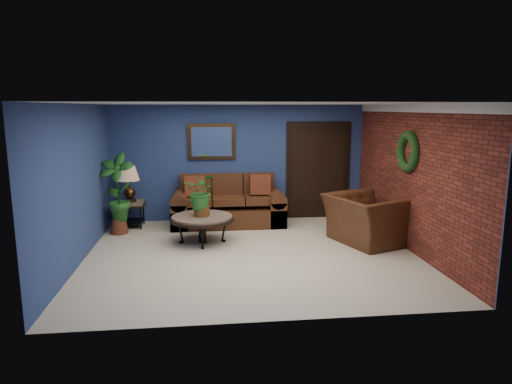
{
  "coord_description": "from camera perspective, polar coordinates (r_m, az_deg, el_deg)",
  "views": [
    {
      "loc": [
        -0.77,
        -7.36,
        2.44
      ],
      "look_at": [
        0.14,
        0.55,
        0.96
      ],
      "focal_mm": 32.0,
      "sensor_mm": 36.0,
      "label": 1
    }
  ],
  "objects": [
    {
      "name": "wreath",
      "position": [
        8.21,
        18.45,
        4.81
      ],
      "size": [
        0.16,
        0.72,
        0.72
      ],
      "primitive_type": "torus",
      "rotation": [
        0.0,
        1.57,
        0.0
      ],
      "color": "black",
      "rests_on": "wall_right_brick"
    },
    {
      "name": "crown_molding",
      "position": [
        8.15,
        19.1,
        9.88
      ],
      "size": [
        0.03,
        5.0,
        0.14
      ],
      "primitive_type": "cube",
      "color": "white",
      "rests_on": "wall_right_brick"
    },
    {
      "name": "floor_plant",
      "position": [
        9.68,
        12.4,
        -1.73
      ],
      "size": [
        0.39,
        0.32,
        0.82
      ],
      "color": "#5C3417",
      "rests_on": "ground"
    },
    {
      "name": "floor",
      "position": [
        7.8,
        -0.56,
        -7.72
      ],
      "size": [
        5.5,
        5.5,
        0.0
      ],
      "primitive_type": "plane",
      "color": "beige",
      "rests_on": "ground"
    },
    {
      "name": "sofa",
      "position": [
        9.69,
        -3.53,
        -1.98
      ],
      "size": [
        2.35,
        1.01,
        1.06
      ],
      "color": "#4E2B16",
      "rests_on": "ground"
    },
    {
      "name": "table_lamp",
      "position": [
        9.65,
        -15.61,
        1.53
      ],
      "size": [
        0.43,
        0.43,
        0.72
      ],
      "color": "#452D15",
      "rests_on": "end_table"
    },
    {
      "name": "wall_mirror",
      "position": [
        9.85,
        -5.58,
        6.28
      ],
      "size": [
        1.02,
        0.06,
        0.77
      ],
      "primitive_type": "cube",
      "color": "#452D15",
      "rests_on": "wall_back"
    },
    {
      "name": "side_chair",
      "position": [
        9.75,
        0.79,
        -0.66
      ],
      "size": [
        0.45,
        0.45,
        0.97
      ],
      "rotation": [
        0.0,
        0.0,
        0.09
      ],
      "color": "brown",
      "rests_on": "ground"
    },
    {
      "name": "end_table",
      "position": [
        9.75,
        -15.44,
        -1.9
      ],
      "size": [
        0.58,
        0.58,
        0.53
      ],
      "color": "#544F4A",
      "rests_on": "ground"
    },
    {
      "name": "wall_back",
      "position": [
        9.96,
        -2.08,
        3.65
      ],
      "size": [
        5.5,
        0.04,
        2.5
      ],
      "primitive_type": "cube",
      "color": "navy",
      "rests_on": "ground"
    },
    {
      "name": "coffee_table",
      "position": [
        8.36,
        -6.76,
        -3.39
      ],
      "size": [
        1.16,
        1.16,
        0.5
      ],
      "rotation": [
        0.0,
        0.0,
        -0.23
      ],
      "color": "#544F4A",
      "rests_on": "ground"
    },
    {
      "name": "ceiling",
      "position": [
        7.4,
        -0.6,
        10.98
      ],
      "size": [
        5.5,
        5.0,
        0.02
      ],
      "primitive_type": "cube",
      "color": "silver",
      "rests_on": "wall_back"
    },
    {
      "name": "wall_right_brick",
      "position": [
        8.25,
        18.8,
        1.66
      ],
      "size": [
        0.04,
        5.0,
        2.5
      ],
      "primitive_type": "cube",
      "color": "maroon",
      "rests_on": "ground"
    },
    {
      "name": "wall_left",
      "position": [
        7.72,
        -21.34,
        0.92
      ],
      "size": [
        0.04,
        5.0,
        2.5
      ],
      "primitive_type": "cube",
      "color": "navy",
      "rests_on": "ground"
    },
    {
      "name": "closet_door",
      "position": [
        10.25,
        7.76,
        2.63
      ],
      "size": [
        1.44,
        0.06,
        2.18
      ],
      "primitive_type": "cube",
      "color": "black",
      "rests_on": "wall_back"
    },
    {
      "name": "tall_plant",
      "position": [
        9.22,
        -16.95,
        0.22
      ],
      "size": [
        0.82,
        0.68,
        1.59
      ],
      "color": "brown",
      "rests_on": "ground"
    },
    {
      "name": "coffee_plant",
      "position": [
        8.26,
        -6.83,
        -0.06
      ],
      "size": [
        0.7,
        0.64,
        0.79
      ],
      "color": "#5C3417",
      "rests_on": "coffee_table"
    },
    {
      "name": "armchair",
      "position": [
        8.55,
        13.65,
        -3.34
      ],
      "size": [
        1.56,
        1.66,
        0.87
      ],
      "primitive_type": "imported",
      "rotation": [
        0.0,
        0.0,
        1.92
      ],
      "color": "#4E2B16",
      "rests_on": "ground"
    }
  ]
}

